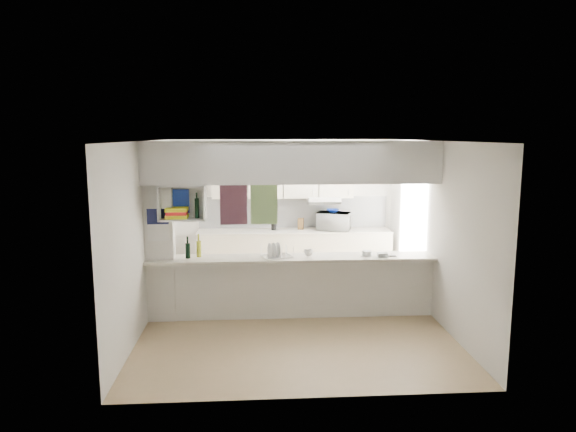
{
  "coord_description": "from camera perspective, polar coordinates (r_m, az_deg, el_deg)",
  "views": [
    {
      "loc": [
        -0.54,
        -7.31,
        2.68
      ],
      "look_at": [
        -0.03,
        0.5,
        1.44
      ],
      "focal_mm": 32.0,
      "sensor_mm": 36.0,
      "label": 1
    }
  ],
  "objects": [
    {
      "name": "microwave",
      "position": [
        9.64,
        5.13,
        -0.58
      ],
      "size": [
        0.7,
        0.58,
        0.33
      ],
      "primitive_type": "imported",
      "rotation": [
        0.0,
        0.0,
        2.81
      ],
      "color": "white",
      "rests_on": "bench_top"
    },
    {
      "name": "plastic_tubs",
      "position": [
        7.66,
        9.47,
        -4.17
      ],
      "size": [
        0.49,
        0.22,
        0.07
      ],
      "color": "silver",
      "rests_on": "breakfast_bar"
    },
    {
      "name": "wall_left",
      "position": [
        7.6,
        -15.56,
        -1.83
      ],
      "size": [
        0.0,
        4.8,
        4.8
      ],
      "primitive_type": "plane",
      "rotation": [
        1.57,
        0.0,
        1.57
      ],
      "color": "silver",
      "rests_on": "floor"
    },
    {
      "name": "bowl",
      "position": [
        9.63,
        5.0,
        0.59
      ],
      "size": [
        0.24,
        0.24,
        0.06
      ],
      "primitive_type": "imported",
      "color": "navy",
      "rests_on": "microwave"
    },
    {
      "name": "knife_block",
      "position": [
        9.67,
        1.43,
        -0.87
      ],
      "size": [
        0.12,
        0.11,
        0.21
      ],
      "primitive_type": "cube",
      "rotation": [
        0.0,
        0.0,
        -0.23
      ],
      "color": "#4E361A",
      "rests_on": "bench_top"
    },
    {
      "name": "wine_bottles",
      "position": [
        7.58,
        -10.46,
        -3.64
      ],
      "size": [
        0.22,
        0.15,
        0.34
      ],
      "color": "black",
      "rests_on": "breakfast_bar"
    },
    {
      "name": "dish_rack",
      "position": [
        7.5,
        -1.26,
        -3.91
      ],
      "size": [
        0.49,
        0.43,
        0.22
      ],
      "rotation": [
        0.0,
        0.0,
        0.32
      ],
      "color": "silver",
      "rests_on": "breakfast_bar"
    },
    {
      "name": "kitchen_run",
      "position": [
        9.65,
        0.47,
        -2.1
      ],
      "size": [
        3.6,
        0.63,
        2.24
      ],
      "color": "beige",
      "rests_on": "floor"
    },
    {
      "name": "cup",
      "position": [
        7.51,
        2.28,
        -4.08
      ],
      "size": [
        0.14,
        0.14,
        0.1
      ],
      "primitive_type": "imported",
      "rotation": [
        0.0,
        0.0,
        -0.15
      ],
      "color": "white",
      "rests_on": "dish_rack"
    },
    {
      "name": "wall_back",
      "position": [
        9.82,
        -0.58,
        0.9
      ],
      "size": [
        4.2,
        0.0,
        4.2
      ],
      "primitive_type": "plane",
      "rotation": [
        1.57,
        0.0,
        0.0
      ],
      "color": "silver",
      "rests_on": "floor"
    },
    {
      "name": "floor",
      "position": [
        7.8,
        0.44,
        -11.12
      ],
      "size": [
        4.8,
        4.8,
        0.0
      ],
      "primitive_type": "plane",
      "color": "tan",
      "rests_on": "ground"
    },
    {
      "name": "utensil_jar",
      "position": [
        9.61,
        -1.59,
        -1.15
      ],
      "size": [
        0.1,
        0.1,
        0.14
      ],
      "primitive_type": "cylinder",
      "color": "black",
      "rests_on": "bench_top"
    },
    {
      "name": "wall_right",
      "position": [
        7.89,
        15.85,
        -1.45
      ],
      "size": [
        0.0,
        4.8,
        4.8
      ],
      "primitive_type": "plane",
      "rotation": [
        1.57,
        0.0,
        -1.57
      ],
      "color": "silver",
      "rests_on": "floor"
    },
    {
      "name": "cubby_shelf",
      "position": [
        7.38,
        -11.74,
        1.24
      ],
      "size": [
        0.65,
        0.35,
        0.5
      ],
      "color": "white",
      "rests_on": "bulkhead"
    },
    {
      "name": "servery_partition",
      "position": [
        7.39,
        -0.89,
        1.03
      ],
      "size": [
        4.2,
        0.5,
        2.6
      ],
      "color": "silver",
      "rests_on": "floor"
    },
    {
      "name": "ceiling",
      "position": [
        7.33,
        0.46,
        8.35
      ],
      "size": [
        4.8,
        4.8,
        0.0
      ],
      "primitive_type": "plane",
      "color": "white",
      "rests_on": "wall_back"
    }
  ]
}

